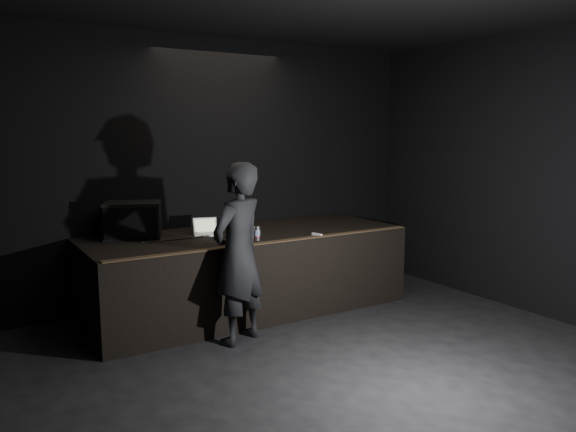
# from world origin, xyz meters

# --- Properties ---
(ground) EXTENTS (7.00, 7.00, 0.00)m
(ground) POSITION_xyz_m (0.00, 0.00, 0.00)
(ground) COLOR black
(ground) RESTS_ON ground
(room_walls) EXTENTS (6.10, 7.10, 3.52)m
(room_walls) POSITION_xyz_m (0.00, 0.00, 2.02)
(room_walls) COLOR black
(room_walls) RESTS_ON ground
(stage_riser) EXTENTS (4.00, 1.50, 1.00)m
(stage_riser) POSITION_xyz_m (0.00, 2.73, 0.50)
(stage_riser) COLOR black
(stage_riser) RESTS_ON ground
(riser_lip) EXTENTS (3.92, 0.10, 0.01)m
(riser_lip) POSITION_xyz_m (0.00, 2.02, 1.01)
(riser_lip) COLOR brown
(riser_lip) RESTS_ON stage_riser
(stage_monitor) EXTENTS (0.77, 0.68, 0.43)m
(stage_monitor) POSITION_xyz_m (-1.31, 3.13, 1.22)
(stage_monitor) COLOR black
(stage_monitor) RESTS_ON stage_riser
(cable) EXTENTS (0.84, 0.04, 0.02)m
(cable) POSITION_xyz_m (-0.92, 2.73, 1.01)
(cable) COLOR black
(cable) RESTS_ON stage_riser
(laptop) EXTENTS (0.35, 0.33, 0.20)m
(laptop) POSITION_xyz_m (-0.49, 2.87, 1.05)
(laptop) COLOR white
(laptop) RESTS_ON stage_riser
(beer_can) EXTENTS (0.07, 0.07, 0.17)m
(beer_can) POSITION_xyz_m (-0.12, 2.22, 1.08)
(beer_can) COLOR silver
(beer_can) RESTS_ON stage_riser
(plastic_cup) EXTENTS (0.09, 0.09, 0.11)m
(plastic_cup) POSITION_xyz_m (-0.17, 2.66, 1.05)
(plastic_cup) COLOR white
(plastic_cup) RESTS_ON stage_riser
(wii_remote) EXTENTS (0.06, 0.15, 0.03)m
(wii_remote) POSITION_xyz_m (0.65, 2.09, 1.01)
(wii_remote) COLOR white
(wii_remote) RESTS_ON stage_riser
(person) EXTENTS (0.84, 0.72, 1.95)m
(person) POSITION_xyz_m (-0.59, 1.78, 0.98)
(person) COLOR black
(person) RESTS_ON ground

